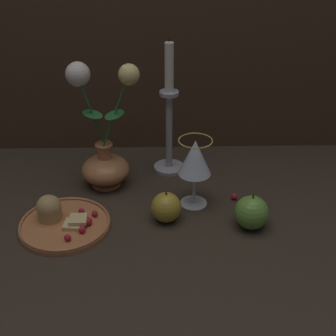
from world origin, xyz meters
TOP-DOWN VIEW (x-y plane):
  - ground_plane at (0.00, 0.00)m, footprint 2.40×2.40m
  - vase at (-0.12, 0.10)m, footprint 0.18×0.13m
  - plate_with_pastries at (-0.21, -0.09)m, footprint 0.21×0.21m
  - wine_glass at (0.11, -0.00)m, footprint 0.08×0.08m
  - candlestick at (0.05, 0.17)m, footprint 0.09×0.09m
  - apple_beside_vase at (0.04, -0.07)m, footprint 0.07×0.07m
  - apple_near_glass at (0.23, -0.10)m, footprint 0.08×0.08m
  - berry_near_plate at (0.21, 0.01)m, footprint 0.02×0.02m
  - berry_front_center at (0.02, 0.02)m, footprint 0.02×0.02m

SIDE VIEW (x-z plane):
  - ground_plane at x=0.00m, z-range 0.00..0.00m
  - berry_near_plate at x=0.21m, z-range 0.00..0.02m
  - berry_front_center at x=0.02m, z-range 0.00..0.02m
  - plate_with_pastries at x=-0.21m, z-range -0.02..0.05m
  - apple_beside_vase at x=0.04m, z-range -0.01..0.08m
  - apple_near_glass at x=0.23m, z-range -0.01..0.09m
  - vase at x=-0.12m, z-range -0.06..0.27m
  - wine_glass at x=0.11m, z-range 0.04..0.21m
  - candlestick at x=0.05m, z-range -0.04..0.33m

